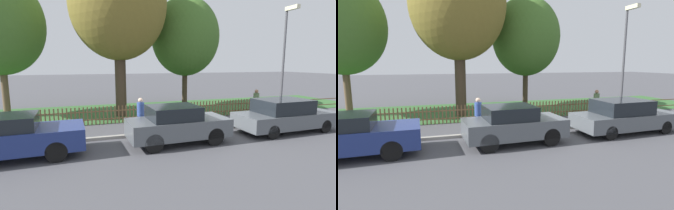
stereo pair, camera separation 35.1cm
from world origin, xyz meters
The scene contains 13 objects.
ground_plane centered at (0.00, 0.00, 0.00)m, with size 120.00×120.00×0.00m, color #4C4C51.
kerb_stone centered at (0.00, 0.10, 0.06)m, with size 30.02×0.20×0.12m, color #9E998E.
grass_strip centered at (0.00, 5.88, 0.01)m, with size 30.02×6.19×0.01m, color #33602D.
park_fence centered at (0.00, 2.80, 0.45)m, with size 30.02×0.05×0.89m.
parked_car_silver_hatchback centered at (-6.36, -1.17, 0.73)m, with size 4.63×1.91×1.41m.
parked_car_black_saloon centered at (-0.72, -1.24, 0.74)m, with size 3.82×1.79×1.44m.
parked_car_navy_estate centered at (4.40, -1.09, 0.71)m, with size 4.63×1.96×1.44m.
covered_motorcycle centered at (0.29, 1.73, 0.64)m, with size 1.97×0.85×1.03m.
tree_behind_motorcycle centered at (-1.95, 4.61, 6.08)m, with size 5.22×5.22×9.13m.
tree_mid_park centered at (2.57, 6.21, 4.68)m, with size 4.44×4.44×7.24m.
pedestrian_near_fence centered at (-1.70, 0.60, 0.87)m, with size 0.41×0.41×1.54m.
pedestrian_by_lamp centered at (5.11, 1.89, 0.87)m, with size 0.42×0.42×1.55m.
street_lamp centered at (5.53, 0.38, 3.56)m, with size 0.20×0.79×5.64m.
Camera 1 is at (-4.03, -10.21, 3.02)m, focal length 28.00 mm.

